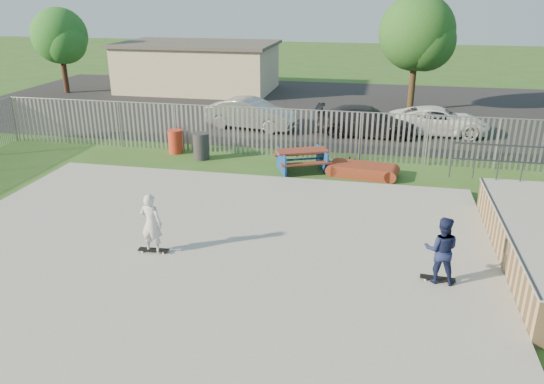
% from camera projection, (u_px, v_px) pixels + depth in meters
% --- Properties ---
extents(ground, '(120.00, 120.00, 0.00)m').
position_uv_depth(ground, '(203.00, 253.00, 13.99)').
color(ground, '#31521C').
rests_on(ground, ground).
extents(concrete_slab, '(15.00, 12.00, 0.15)m').
position_uv_depth(concrete_slab, '(203.00, 251.00, 13.96)').
color(concrete_slab, '#9A9A95').
rests_on(concrete_slab, ground).
extents(fence, '(26.04, 16.02, 2.00)m').
position_uv_depth(fence, '(275.00, 167.00, 17.64)').
color(fence, gray).
rests_on(fence, ground).
extents(picnic_table, '(2.41, 2.23, 0.82)m').
position_uv_depth(picnic_table, '(302.00, 160.00, 20.25)').
color(picnic_table, maroon).
rests_on(picnic_table, ground).
extents(funbox, '(2.30, 1.37, 0.43)m').
position_uv_depth(funbox, '(363.00, 170.00, 19.73)').
color(funbox, maroon).
rests_on(funbox, ground).
extents(trash_bin_red, '(0.60, 0.60, 0.99)m').
position_uv_depth(trash_bin_red, '(175.00, 142.00, 22.40)').
color(trash_bin_red, '#AD2E1A').
rests_on(trash_bin_red, ground).
extents(trash_bin_grey, '(0.65, 0.65, 1.08)m').
position_uv_depth(trash_bin_grey, '(201.00, 146.00, 21.59)').
color(trash_bin_grey, '#2A2A2D').
rests_on(trash_bin_grey, ground).
extents(parking_lot, '(40.00, 18.00, 0.02)m').
position_uv_depth(parking_lot, '(306.00, 107.00, 31.36)').
color(parking_lot, black).
rests_on(parking_lot, ground).
extents(car_silver, '(4.69, 2.33, 1.48)m').
position_uv_depth(car_silver, '(251.00, 114.00, 26.21)').
color(car_silver, '#ADADB2').
rests_on(car_silver, parking_lot).
extents(car_dark, '(4.75, 1.94, 1.38)m').
position_uv_depth(car_dark, '(366.00, 121.00, 24.97)').
color(car_dark, black).
rests_on(car_dark, parking_lot).
extents(car_white, '(4.70, 2.27, 1.29)m').
position_uv_depth(car_white, '(439.00, 121.00, 25.19)').
color(car_white, white).
rests_on(car_white, parking_lot).
extents(building, '(10.40, 6.40, 3.20)m').
position_uv_depth(building, '(198.00, 67.00, 35.95)').
color(building, beige).
rests_on(building, ground).
extents(tree_left, '(3.55, 3.55, 5.48)m').
position_uv_depth(tree_left, '(60.00, 36.00, 34.31)').
color(tree_left, '#3D2218').
rests_on(tree_left, ground).
extents(tree_mid, '(4.13, 4.13, 6.37)m').
position_uv_depth(tree_mid, '(417.00, 33.00, 28.91)').
color(tree_mid, '#43301A').
rests_on(tree_mid, ground).
extents(skateboard_a, '(0.81, 0.26, 0.08)m').
position_uv_depth(skateboard_a, '(438.00, 279.00, 12.38)').
color(skateboard_a, black).
rests_on(skateboard_a, concrete_slab).
extents(skateboard_b, '(0.81, 0.26, 0.08)m').
position_uv_depth(skateboard_b, '(154.00, 251.00, 13.73)').
color(skateboard_b, black).
rests_on(skateboard_b, concrete_slab).
extents(skater_navy, '(0.83, 0.67, 1.61)m').
position_uv_depth(skater_navy, '(441.00, 250.00, 12.10)').
color(skater_navy, '#151C41').
rests_on(skater_navy, concrete_slab).
extents(skater_white, '(0.62, 0.44, 1.61)m').
position_uv_depth(skater_white, '(151.00, 224.00, 13.46)').
color(skater_white, silver).
rests_on(skater_white, concrete_slab).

